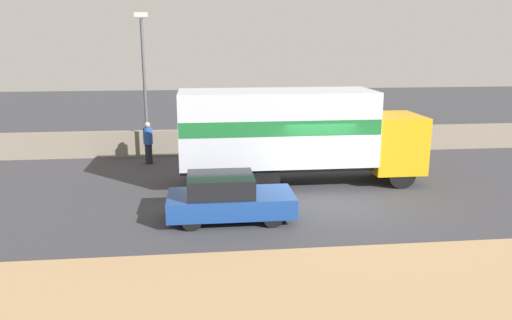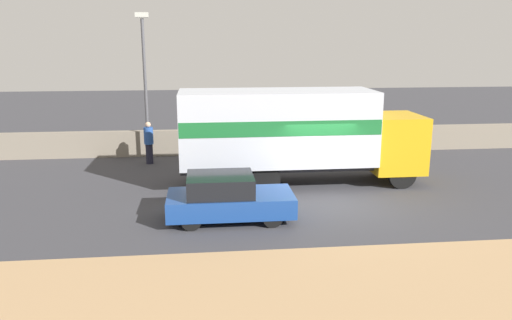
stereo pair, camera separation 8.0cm
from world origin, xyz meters
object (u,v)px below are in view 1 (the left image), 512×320
street_lamp (144,76)px  pedestrian (148,142)px  box_truck (293,131)px  car_hatchback (228,198)px

street_lamp → pedestrian: size_ratio=3.48×
box_truck → street_lamp: bearing=141.4°
street_lamp → box_truck: (5.85, -4.68, -1.75)m
pedestrian → street_lamp: bearing=98.0°
street_lamp → box_truck: size_ratio=0.72×
box_truck → car_hatchback: 4.70m
box_truck → car_hatchback: size_ratio=2.38×
car_hatchback → pedestrian: (-3.07, 7.47, 0.28)m
car_hatchback → pedestrian: size_ratio=2.04×
street_lamp → box_truck: bearing=-38.6°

